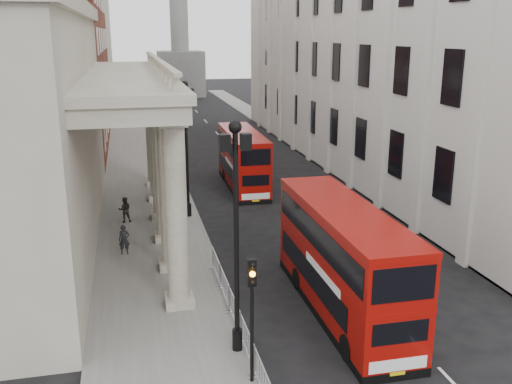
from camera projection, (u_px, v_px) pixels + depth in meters
name	position (u px, v px, depth m)	size (l,w,h in m)	color
sidewalk_west	(144.00, 180.00, 44.53)	(6.00, 140.00, 0.12)	slate
sidewalk_east	(343.00, 169.00, 48.04)	(3.00, 140.00, 0.12)	slate
kerb	(182.00, 178.00, 45.15)	(0.20, 140.00, 0.14)	slate
portico_building	(2.00, 134.00, 30.06)	(9.00, 28.00, 12.00)	gray
brick_building	(56.00, 34.00, 56.89)	(9.00, 32.00, 22.00)	maroon
west_building_far	(79.00, 41.00, 87.22)	(9.00, 30.00, 20.00)	gray
east_building	(369.00, 16.00, 47.10)	(8.00, 55.00, 25.00)	beige
monument_column	(179.00, 4.00, 100.39)	(8.00, 8.00, 54.20)	#60605E
lamp_post_south	(236.00, 224.00, 19.31)	(1.05, 0.44, 8.32)	black
lamp_post_mid	(186.00, 140.00, 34.34)	(1.05, 0.44, 8.32)	black
lamp_post_north	(167.00, 108.00, 49.37)	(1.05, 0.44, 8.32)	black
traffic_light	(252.00, 298.00, 17.92)	(0.28, 0.33, 4.30)	black
crowd_barriers	(255.00, 362.00, 18.84)	(0.50, 18.75, 1.10)	gray
bus_near	(343.00, 258.00, 23.10)	(2.54, 10.36, 4.47)	#8D0A06
bus_far	(243.00, 158.00, 42.25)	(2.53, 9.68, 4.16)	#8D0B06
pedestrian_a	(124.00, 240.00, 29.30)	(0.56, 0.37, 1.54)	black
pedestrian_b	(125.00, 210.00, 34.29)	(0.76, 0.59, 1.55)	black
pedestrian_c	(166.00, 215.00, 33.02)	(0.83, 0.54, 1.70)	black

